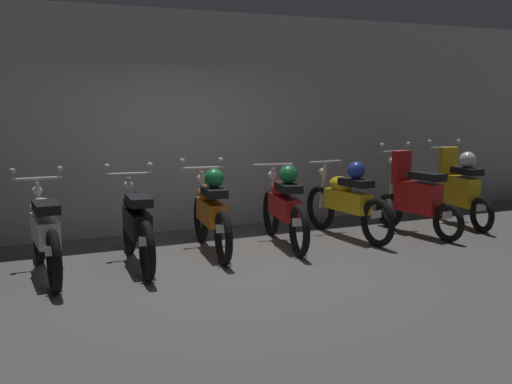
# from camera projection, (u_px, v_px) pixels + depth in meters

# --- Properties ---
(ground_plane) EXTENTS (80.00, 80.00, 0.00)m
(ground_plane) POSITION_uv_depth(u_px,v_px,m) (240.00, 269.00, 7.17)
(ground_plane) COLOR #565451
(back_wall) EXTENTS (16.11, 0.30, 3.18)m
(back_wall) POSITION_uv_depth(u_px,v_px,m) (171.00, 122.00, 9.16)
(back_wall) COLOR #ADADB2
(back_wall) RESTS_ON ground
(motorbike_slot_2) EXTENTS (0.59, 1.95, 1.15)m
(motorbike_slot_2) POSITION_uv_depth(u_px,v_px,m) (45.00, 232.00, 6.83)
(motorbike_slot_2) COLOR black
(motorbike_slot_2) RESTS_ON ground
(motorbike_slot_3) EXTENTS (0.59, 1.95, 1.15)m
(motorbike_slot_3) POSITION_uv_depth(u_px,v_px,m) (137.00, 224.00, 7.26)
(motorbike_slot_3) COLOR black
(motorbike_slot_3) RESTS_ON ground
(motorbike_slot_4) EXTENTS (0.58, 1.94, 1.15)m
(motorbike_slot_4) POSITION_uv_depth(u_px,v_px,m) (211.00, 211.00, 7.90)
(motorbike_slot_4) COLOR black
(motorbike_slot_4) RESTS_ON ground
(motorbike_slot_5) EXTENTS (0.61, 1.93, 1.08)m
(motorbike_slot_5) POSITION_uv_depth(u_px,v_px,m) (284.00, 206.00, 8.29)
(motorbike_slot_5) COLOR black
(motorbike_slot_5) RESTS_ON ground
(motorbike_slot_6) EXTENTS (0.56, 1.95, 1.08)m
(motorbike_slot_6) POSITION_uv_depth(u_px,v_px,m) (347.00, 200.00, 8.75)
(motorbike_slot_6) COLOR black
(motorbike_slot_6) RESTS_ON ground
(motorbike_slot_7) EXTENTS (0.59, 1.68, 1.29)m
(motorbike_slot_7) POSITION_uv_depth(u_px,v_px,m) (416.00, 198.00, 8.97)
(motorbike_slot_7) COLOR black
(motorbike_slot_7) RESTS_ON ground
(motorbike_slot_8) EXTENTS (0.58, 1.67, 1.29)m
(motorbike_slot_8) POSITION_uv_depth(u_px,v_px,m) (459.00, 188.00, 9.60)
(motorbike_slot_8) COLOR black
(motorbike_slot_8) RESTS_ON ground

